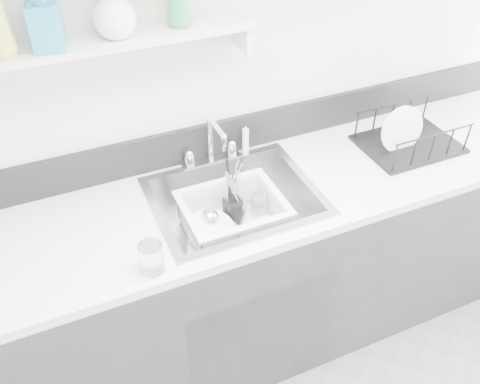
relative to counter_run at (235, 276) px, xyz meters
name	(u,v)px	position (x,y,z in m)	size (l,w,h in m)	color
room_shell	(407,130)	(0.00, -0.80, 1.22)	(3.50, 3.00, 2.60)	silver
counter_run	(235,276)	(0.00, 0.00, 0.00)	(3.20, 0.62, 0.92)	#29292C
backsplash	(207,141)	(0.00, 0.30, 0.54)	(3.20, 0.02, 0.16)	black
sink	(235,214)	(0.00, 0.00, 0.37)	(0.64, 0.52, 0.20)	silver
faucet	(211,151)	(0.00, 0.25, 0.52)	(0.26, 0.18, 0.23)	silver
side_sprayer	(245,140)	(0.16, 0.25, 0.53)	(0.03, 0.03, 0.14)	white
wall_shelf	(108,44)	(-0.35, 0.23, 1.05)	(1.00, 0.16, 0.12)	silver
wash_tub	(233,217)	(-0.01, -0.01, 0.37)	(0.39, 0.32, 0.15)	white
plate_stack	(214,235)	(-0.11, -0.04, 0.33)	(0.23, 0.23, 0.09)	white
utensil_cup	(233,209)	(0.00, 0.04, 0.37)	(0.08, 0.08, 0.28)	black
ladle	(229,224)	(-0.04, -0.03, 0.35)	(0.31, 0.11, 0.09)	silver
tumbler_in_tub	(259,205)	(0.12, 0.03, 0.36)	(0.07, 0.07, 0.10)	white
tumbler_counter	(152,258)	(-0.40, -0.24, 0.52)	(0.08, 0.08, 0.11)	white
dish_rack	(411,131)	(0.85, 0.02, 0.53)	(0.42, 0.32, 0.15)	black
bowl_small	(266,228)	(0.10, -0.08, 0.33)	(0.12, 0.12, 0.04)	white
soap_bottle_b	(43,15)	(-0.53, 0.21, 1.18)	(0.09, 0.10, 0.21)	#2791BC
soap_bottle_c	(114,10)	(-0.31, 0.22, 1.16)	(0.14, 0.14, 0.18)	white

